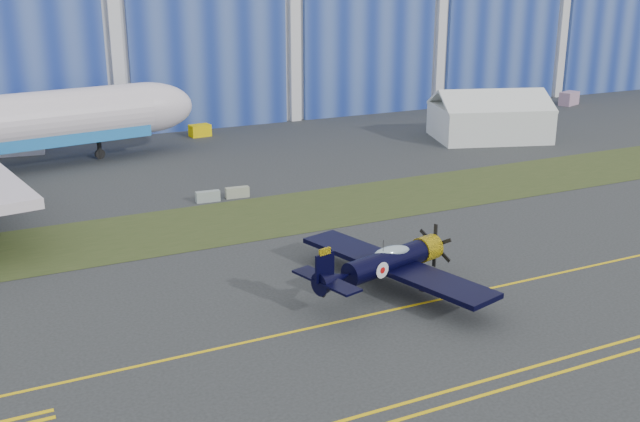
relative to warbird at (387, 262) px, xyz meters
name	(u,v)px	position (x,y,z in m)	size (l,w,h in m)	color
ground	(298,289)	(-4.62, 2.60, -1.88)	(260.00, 260.00, 0.00)	#323537
grass_median	(222,223)	(-4.62, 16.60, -1.86)	(260.00, 10.00, 0.02)	#475128
taxiway_centreline	(336,322)	(-4.62, -2.40, -1.87)	(200.00, 0.20, 0.02)	yellow
edge_line_near	(435,409)	(-4.62, -11.90, -1.87)	(80.00, 0.20, 0.02)	yellow
edge_line_far	(422,398)	(-4.62, -10.90, -1.87)	(80.00, 0.20, 0.02)	yellow
warbird	(387,262)	(0.00, 0.00, 0.00)	(14.74, 16.43, 4.13)	black
tent	(490,114)	(32.78, 32.03, 1.00)	(14.58, 12.45, 5.76)	white
shipping_container	(11,142)	(-17.04, 47.69, -0.50)	(6.38, 2.55, 2.76)	white
tug	(200,130)	(3.40, 47.81, -1.19)	(2.36, 1.47, 1.37)	#FCD903
gse_box	(569,98)	(57.65, 45.34, -0.94)	(3.13, 1.67, 1.88)	#AC87A4
barrier_a	(208,196)	(-3.87, 22.38, -1.43)	(2.00, 0.60, 0.90)	#8A9A97
barrier_b	(237,192)	(-1.25, 22.45, -1.43)	(2.00, 0.60, 0.90)	#959D87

